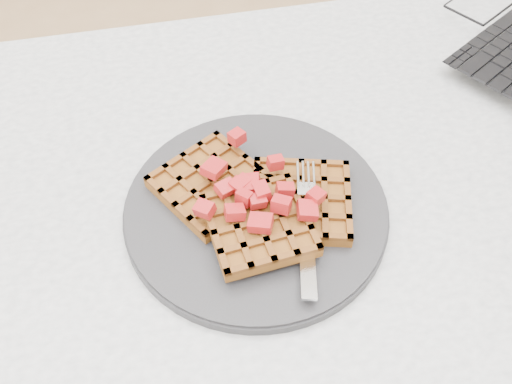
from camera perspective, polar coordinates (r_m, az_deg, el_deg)
table at (r=0.77m, az=4.31°, el=-6.49°), size 1.20×0.80×0.75m
plate at (r=0.66m, az=0.00°, el=-1.74°), size 0.31×0.31×0.02m
waffles at (r=0.64m, az=0.09°, el=-0.97°), size 0.24×0.21×0.03m
strawberry_pile at (r=0.62m, az=0.00°, el=0.81°), size 0.15×0.15×0.02m
fork at (r=0.63m, az=5.02°, el=-3.09°), size 0.07×0.18×0.02m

